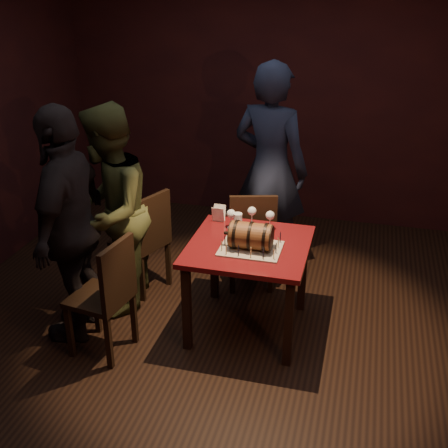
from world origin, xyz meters
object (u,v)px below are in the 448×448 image
Objects in this scene: person_left_rear at (109,212)px; person_left_front at (70,225)px; wine_glass_left at (231,215)px; person_back at (270,170)px; chair_left_rear at (146,237)px; wine_glass_right at (270,216)px; pint_of_ale at (238,223)px; barrel_cake at (251,236)px; chair_back at (252,235)px; chair_left_front at (108,292)px; pub_table at (249,257)px; wine_glass_mid at (252,212)px.

person_left_front is (-0.12, -0.39, 0.04)m from person_left_rear.
person_back is (0.16, 0.83, 0.11)m from wine_glass_left.
wine_glass_right is at bearing -2.98° from chair_left_rear.
person_left_front is (-1.14, -0.56, 0.09)m from pint_of_ale.
wine_glass_left is 0.85m from person_back.
barrel_cake is 0.79m from chair_back.
person_left_rear reaches higher than chair_left_rear.
person_left_rear is (-1.18, 0.12, 0.01)m from barrel_cake.
chair_left_front is (-0.94, -0.48, -0.34)m from barrel_cake.
chair_left_front is (-1.02, -0.86, -0.35)m from wine_glass_right.
pub_table is 0.64m from chair_back.
chair_left_rear is (-1.02, 0.43, -0.34)m from barrel_cake.
chair_left_front is at bearing -152.76° from barrel_cake.
barrel_cake is 2.26× the size of wine_glass_mid.
barrel_cake is at bearing 108.85° from person_back.
pub_table is at bearing 110.50° from barrel_cake.
pint_of_ale is at bearing 44.86° from chair_left_front.
chair_left_rear is 0.86m from person_left_front.
wine_glass_left is 0.87m from chair_left_rear.
barrel_cake is at bearing -78.95° from chair_back.
wine_glass_mid is at bearing 112.89° from person_left_front.
barrel_cake is at bearing -101.18° from wine_glass_right.
person_back reaches higher than person_left_rear.
wine_glass_left is (-0.20, 0.24, 0.23)m from pub_table.
person_left_front is (-1.31, -0.27, 0.05)m from barrel_cake.
person_left_rear is (-1.05, -0.58, 0.35)m from chair_back.
chair_back reaches higher than wine_glass_right.
barrel_cake reaches higher than pint_of_ale.
pub_table is at bearing -81.19° from wine_glass_mid.
pint_of_ale is at bearing -122.57° from wine_glass_mid.
barrel_cake reaches higher than wine_glass_mid.
wine_glass_left is at bearing 94.45° from person_back.
pint_of_ale is at bearing 88.61° from person_left_rear.
person_left_rear reaches higher than wine_glass_mid.
barrel_cake is 0.38m from wine_glass_right.
person_back reaches higher than wine_glass_mid.
chair_left_front is at bearing -131.33° from wine_glass_left.
person_left_front is at bearing 64.27° from person_back.
person_back is (0.87, 1.64, 0.46)m from chair_left_front.
barrel_cake is 0.39× the size of chair_left_front.
chair_left_front is at bearing -124.24° from chair_back.
person_back is (-0.07, 1.15, 0.12)m from barrel_cake.
wine_glass_mid is 1.29m from chair_left_front.
pint_of_ale is (-0.24, -0.09, -0.05)m from wine_glass_right.
person_left_front reaches higher than chair_left_front.
wine_glass_mid is at bearing -0.63° from chair_left_rear.
person_left_rear is (-0.95, -0.20, 0.00)m from wine_glass_left.
person_back is 1.13× the size of person_left_rear.
chair_left_rear is (-0.85, 0.14, -0.30)m from pint_of_ale.
wine_glass_mid is 0.09× the size of person_left_rear.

